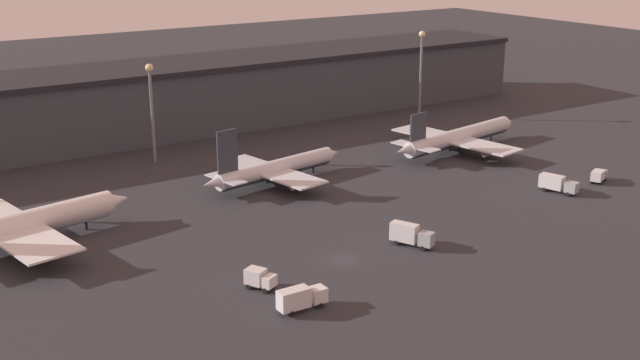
% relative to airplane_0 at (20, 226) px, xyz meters
% --- Properties ---
extents(ground, '(600.00, 600.00, 0.00)m').
position_rel_airplane_0_xyz_m(ground, '(42.67, -34.44, -3.84)').
color(ground, '#2D2D33').
extents(terminal_building, '(241.69, 26.40, 18.02)m').
position_rel_airplane_0_xyz_m(terminal_building, '(42.67, 60.58, 5.22)').
color(terminal_building, '#3D424C').
rests_on(terminal_building, ground).
extents(airplane_0, '(41.35, 34.04, 13.46)m').
position_rel_airplane_0_xyz_m(airplane_0, '(0.00, 0.00, 0.00)').
color(airplane_0, white).
rests_on(airplane_0, ground).
extents(airplane_1, '(37.13, 28.33, 13.75)m').
position_rel_airplane_0_xyz_m(airplane_1, '(53.68, 6.79, -0.67)').
color(airplane_1, silver).
rests_on(airplane_1, ground).
extents(airplane_2, '(44.85, 34.25, 11.70)m').
position_rel_airplane_0_xyz_m(airplane_2, '(103.70, 4.55, -0.47)').
color(airplane_2, silver).
rests_on(airplane_2, ground).
extents(service_vehicle_0, '(7.50, 2.25, 3.58)m').
position_rel_airplane_0_xyz_m(service_vehicle_0, '(27.08, -46.09, -1.85)').
color(service_vehicle_0, white).
rests_on(service_vehicle_0, ground).
extents(service_vehicle_2, '(5.05, 7.79, 3.87)m').
position_rel_airplane_0_xyz_m(service_vehicle_2, '(55.46, -35.96, -1.72)').
color(service_vehicle_2, '#9EA3A8').
rests_on(service_vehicle_2, ground).
extents(service_vehicle_3, '(4.50, 8.18, 3.48)m').
position_rel_airplane_0_xyz_m(service_vehicle_3, '(98.92, -30.20, -1.90)').
color(service_vehicle_3, '#9EA3A8').
rests_on(service_vehicle_3, ground).
extents(service_vehicle_4, '(5.81, 4.12, 2.77)m').
position_rel_airplane_0_xyz_m(service_vehicle_4, '(111.59, -30.54, -2.26)').
color(service_vehicle_4, '#9EA3A8').
rests_on(service_vehicle_4, ground).
extents(service_vehicle_5, '(4.19, 5.14, 3.05)m').
position_rel_airplane_0_xyz_m(service_vehicle_5, '(25.77, -36.58, -2.14)').
color(service_vehicle_5, white).
rests_on(service_vehicle_5, ground).
extents(lamp_post_1, '(1.80, 1.80, 22.77)m').
position_rel_airplane_0_xyz_m(lamp_post_1, '(38.78, 36.10, 10.83)').
color(lamp_post_1, slate).
rests_on(lamp_post_1, ground).
extents(lamp_post_2, '(1.80, 1.80, 24.54)m').
position_rel_airplane_0_xyz_m(lamp_post_2, '(118.09, 36.10, 11.81)').
color(lamp_post_2, slate).
rests_on(lamp_post_2, ground).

